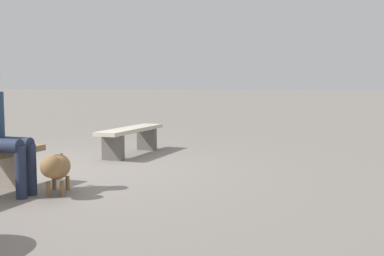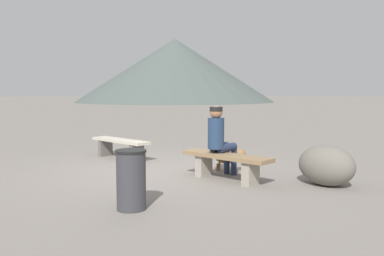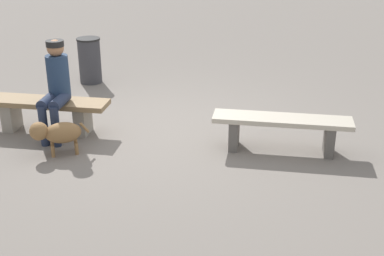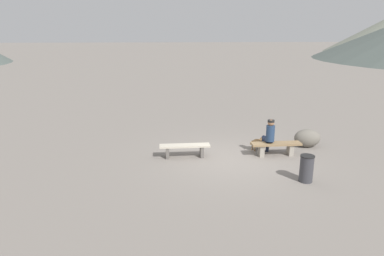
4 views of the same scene
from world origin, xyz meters
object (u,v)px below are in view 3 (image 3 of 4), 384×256
(bench_left, at_px, (282,127))
(bench_right, at_px, (46,109))
(trash_bin, at_px, (90,60))
(dog, at_px, (57,133))
(seated_person, at_px, (56,83))

(bench_left, xyz_separation_m, bench_right, (3.18, -0.05, 0.00))
(bench_left, xyz_separation_m, trash_bin, (3.39, -2.27, 0.08))
(bench_left, height_order, dog, bench_left)
(bench_left, bearing_deg, bench_right, -1.86)
(bench_right, bearing_deg, seated_person, 155.35)
(bench_right, distance_m, seated_person, 0.49)
(seated_person, relative_size, trash_bin, 1.63)
(dog, height_order, trash_bin, trash_bin)
(seated_person, relative_size, dog, 1.94)
(bench_left, bearing_deg, trash_bin, -34.89)
(dog, bearing_deg, trash_bin, -103.25)
(bench_right, height_order, seated_person, seated_person)
(bench_right, relative_size, dog, 2.61)
(bench_right, height_order, dog, bench_right)
(bench_left, distance_m, seated_person, 2.97)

